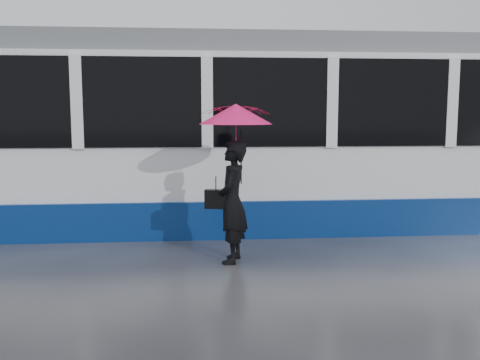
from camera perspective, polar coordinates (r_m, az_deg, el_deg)
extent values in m
plane|color=#27272C|center=(7.49, -2.25, -8.62)|extent=(90.00, 90.00, 0.00)
cube|color=#3F3D38|center=(9.21, -2.81, -5.55)|extent=(34.00, 0.07, 0.02)
cube|color=#3F3D38|center=(10.62, -3.12, -3.84)|extent=(34.00, 0.07, 0.02)
cube|color=white|center=(9.74, -0.74, 4.16)|extent=(24.00, 2.40, 2.95)
cube|color=navy|center=(9.88, -0.73, -2.90)|extent=(24.00, 2.56, 0.62)
cube|color=black|center=(9.73, -0.75, 8.13)|extent=(23.00, 2.48, 1.40)
cube|color=slate|center=(9.79, -0.76, 13.84)|extent=(23.60, 2.20, 0.35)
imported|color=black|center=(7.27, -0.83, -2.35)|extent=(0.53, 0.68, 1.67)
imported|color=#EC1354|center=(7.17, -0.45, 4.97)|extent=(1.10, 1.11, 0.84)
cone|color=#EC1354|center=(7.17, -0.45, 7.06)|extent=(1.18, 1.18, 0.27)
cylinder|color=black|center=(7.17, -0.45, 8.31)|extent=(0.01, 0.01, 0.06)
cylinder|color=black|center=(7.22, 0.12, 2.49)|extent=(0.02, 0.02, 0.73)
cube|color=black|center=(7.27, -2.58, -2.03)|extent=(0.32, 0.19, 0.26)
cylinder|color=black|center=(7.23, -2.59, -0.32)|extent=(0.01, 0.01, 0.18)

